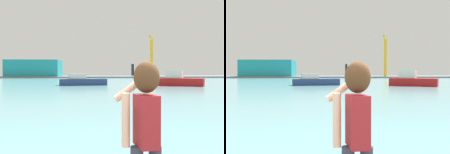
% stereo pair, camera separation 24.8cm
% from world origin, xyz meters
% --- Properties ---
extents(ground_plane, '(220.00, 220.00, 0.00)m').
position_xyz_m(ground_plane, '(0.00, 50.00, 0.00)').
color(ground_plane, '#334751').
extents(harbor_water, '(140.00, 100.00, 0.02)m').
position_xyz_m(harbor_water, '(0.00, 52.00, 0.01)').
color(harbor_water, '#6BA8B2').
rests_on(harbor_water, ground_plane).
extents(far_shore_dock, '(140.00, 20.00, 0.53)m').
position_xyz_m(far_shore_dock, '(0.00, 92.00, 0.26)').
color(far_shore_dock, gray).
rests_on(far_shore_dock, ground_plane).
extents(person_photographer, '(0.53, 0.55, 1.74)m').
position_xyz_m(person_photographer, '(-0.20, 0.44, 1.57)').
color(person_photographer, '#2D3342').
rests_on(person_photographer, quay_promenade).
extents(boat_moored, '(7.53, 3.73, 1.80)m').
position_xyz_m(boat_moored, '(-2.70, 37.78, 0.67)').
color(boat_moored, navy).
rests_on(boat_moored, harbor_water).
extents(boat_moored_2, '(7.14, 5.35, 2.28)m').
position_xyz_m(boat_moored_2, '(11.80, 35.17, 0.83)').
color(boat_moored_2, '#B21919').
rests_on(boat_moored_2, harbor_water).
extents(warehouse_left, '(17.66, 13.33, 5.58)m').
position_xyz_m(warehouse_left, '(-21.73, 89.97, 3.32)').
color(warehouse_left, teal).
rests_on(warehouse_left, far_shore_dock).
extents(port_crane, '(3.65, 10.71, 13.22)m').
position_xyz_m(port_crane, '(18.51, 83.91, 8.77)').
color(port_crane, yellow).
rests_on(port_crane, far_shore_dock).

